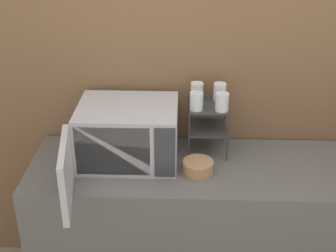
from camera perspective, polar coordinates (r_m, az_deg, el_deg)
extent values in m
cube|color=brown|center=(2.78, 4.69, 5.66)|extent=(8.00, 0.06, 2.60)
cube|color=#595654|center=(2.90, 4.33, -12.64)|extent=(1.98, 0.64, 0.93)
cube|color=#ADADB2|center=(2.62, -4.85, -0.81)|extent=(0.55, 0.43, 0.33)
cube|color=#B7B2A8|center=(2.45, -6.80, -3.10)|extent=(0.39, 0.01, 0.28)
cube|color=#333338|center=(2.41, -0.39, -3.32)|extent=(0.11, 0.01, 0.29)
cube|color=#ADADB2|center=(2.30, -12.32, -5.67)|extent=(0.10, 0.43, 0.31)
cylinder|color=#333333|center=(2.60, 2.56, -1.36)|extent=(0.01, 0.01, 0.30)
cylinder|color=#333333|center=(2.61, 7.30, -1.43)|extent=(0.01, 0.01, 0.30)
cylinder|color=#333333|center=(2.81, 2.53, 0.89)|extent=(0.01, 0.01, 0.30)
cylinder|color=#333333|center=(2.82, 6.93, 0.81)|extent=(0.01, 0.01, 0.30)
cube|color=#333333|center=(2.71, 4.83, -0.23)|extent=(0.22, 0.23, 0.01)
cube|color=#333333|center=(2.65, 4.95, 2.50)|extent=(0.22, 0.23, 0.01)
cylinder|color=silver|center=(2.56, 3.49, 3.05)|extent=(0.07, 0.07, 0.10)
cylinder|color=silver|center=(2.69, 6.33, 4.16)|extent=(0.07, 0.07, 0.10)
cylinder|color=silver|center=(2.56, 6.60, 2.93)|extent=(0.07, 0.07, 0.10)
cylinder|color=silver|center=(2.69, 3.54, 4.25)|extent=(0.07, 0.07, 0.10)
cylinder|color=#AD7F56|center=(2.57, 3.65, -5.55)|extent=(0.09, 0.09, 0.01)
cylinder|color=#AD7F56|center=(2.55, 3.67, -4.99)|extent=(0.17, 0.17, 0.07)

